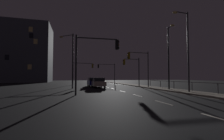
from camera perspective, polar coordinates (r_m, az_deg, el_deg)
ground_plane at (r=22.03m, az=0.19°, el=-7.01°), size 112.00×112.00×0.00m
sidewalk_right at (r=24.45m, az=14.72°, el=-6.33°), size 2.46×77.00×0.14m
lane_markings_center at (r=25.41m, az=-1.89°, el=-6.41°), size 0.14×50.00×0.01m
lane_edge_line at (r=28.31m, az=7.03°, el=-6.01°), size 0.14×53.00×0.01m
car at (r=24.10m, az=-5.28°, el=-4.67°), size 1.84×4.41×1.57m
car_oncoming at (r=27.32m, az=-7.07°, el=-4.42°), size 1.83×4.40×1.57m
traffic_light_far_right at (r=26.14m, az=7.46°, el=1.41°), size 2.98×0.41×4.84m
traffic_light_near_left at (r=14.62m, az=-6.33°, el=6.41°), size 4.25×0.45×5.62m
traffic_light_far_left at (r=41.17m, az=-1.86°, el=0.41°), size 4.92×0.53×5.22m
traffic_light_near_right at (r=34.02m, az=-11.01°, el=0.56°), size 4.59×0.74×4.98m
traffic_light_mid_left at (r=23.56m, az=10.30°, el=3.05°), size 3.59×0.41×5.51m
street_lamp_across_street at (r=20.39m, az=20.71°, el=6.39°), size 0.81×1.68×7.88m
street_lamp_mid_block at (r=23.00m, az=-15.33°, el=5.25°), size 2.08×1.62×7.99m
street_lamp_corner at (r=17.99m, az=26.09°, el=8.76°), size 2.00×0.36×8.49m
barrier_fence at (r=18.26m, az=31.23°, el=-4.75°), size 0.09×21.97×0.98m
building_distant at (r=59.07m, az=-33.89°, el=5.38°), size 24.33×12.52×18.95m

